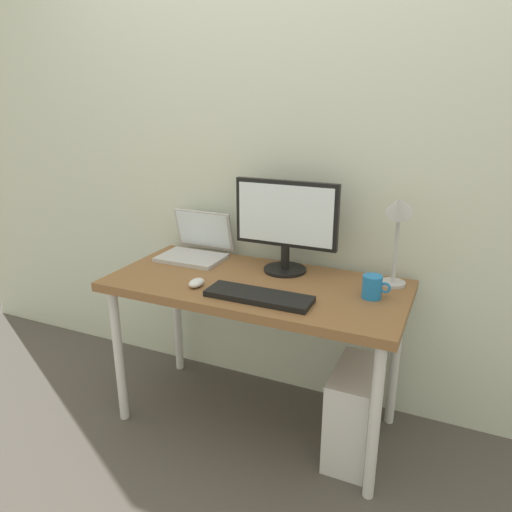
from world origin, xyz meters
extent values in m
plane|color=#4C4742|center=(0.00, 0.00, 0.00)|extent=(6.00, 6.00, 0.00)
cube|color=silver|center=(0.00, 0.37, 1.30)|extent=(4.40, 0.04, 2.60)
cube|color=brown|center=(0.00, 0.00, 0.71)|extent=(1.32, 0.62, 0.04)
cylinder|color=silver|center=(-0.60, -0.25, 0.34)|extent=(0.04, 0.04, 0.69)
cylinder|color=silver|center=(0.60, -0.25, 0.34)|extent=(0.04, 0.04, 0.69)
cylinder|color=silver|center=(-0.60, 0.25, 0.34)|extent=(0.04, 0.04, 0.69)
cylinder|color=silver|center=(0.60, 0.25, 0.34)|extent=(0.04, 0.04, 0.69)
cylinder|color=black|center=(0.07, 0.18, 0.73)|extent=(0.20, 0.20, 0.01)
cylinder|color=black|center=(0.07, 0.18, 0.80)|extent=(0.04, 0.04, 0.11)
cube|color=black|center=(0.07, 0.18, 1.00)|extent=(0.49, 0.03, 0.30)
cube|color=white|center=(0.07, 0.16, 1.00)|extent=(0.45, 0.01, 0.27)
cube|color=#B2B2B7|center=(-0.42, 0.14, 0.74)|extent=(0.32, 0.22, 0.02)
cube|color=#B2B2B7|center=(-0.42, 0.27, 0.85)|extent=(0.32, 0.06, 0.21)
cube|color=white|center=(-0.42, 0.27, 0.85)|extent=(0.30, 0.05, 0.18)
cylinder|color=#B2B2B7|center=(0.56, 0.21, 0.73)|extent=(0.11, 0.11, 0.01)
cylinder|color=#B2B2B7|center=(0.56, 0.21, 0.90)|extent=(0.02, 0.02, 0.32)
cone|color=#B2B2B7|center=(0.56, 0.17, 1.09)|extent=(0.11, 0.14, 0.13)
cube|color=black|center=(0.09, -0.17, 0.74)|extent=(0.44, 0.14, 0.02)
ellipsoid|color=silver|center=(-0.21, -0.16, 0.74)|extent=(0.06, 0.09, 0.03)
cylinder|color=#1E72BF|center=(0.50, 0.03, 0.78)|extent=(0.08, 0.08, 0.10)
torus|color=#1E72BF|center=(0.55, 0.03, 0.78)|extent=(0.05, 0.01, 0.05)
cube|color=silver|center=(0.48, -0.04, 0.21)|extent=(0.18, 0.36, 0.42)
camera|label=1|loc=(0.80, -1.80, 1.51)|focal=33.44mm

